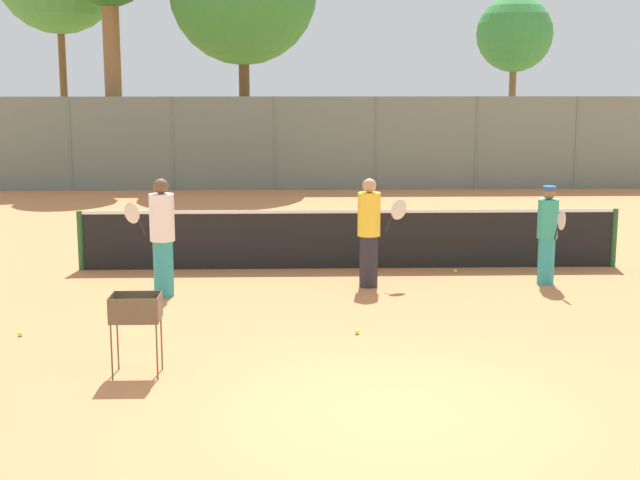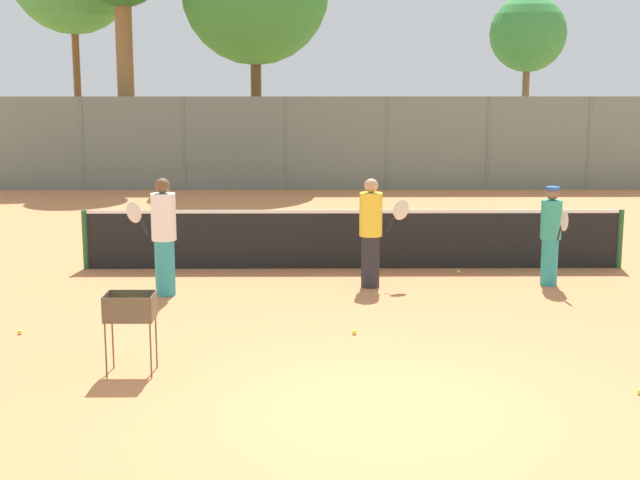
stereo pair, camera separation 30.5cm
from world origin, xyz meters
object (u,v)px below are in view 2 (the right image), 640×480
at_px(tennis_net, 353,238).
at_px(ball_cart, 130,314).
at_px(player_yellow_shirt, 551,234).
at_px(parked_car, 472,160).
at_px(player_red_cap, 164,236).
at_px(player_white_outfit, 371,232).

relative_size(tennis_net, ball_cart, 10.26).
xyz_separation_m(player_yellow_shirt, ball_cart, (-6.02, -4.48, -0.14)).
relative_size(tennis_net, parked_car, 2.32).
bearing_deg(player_yellow_shirt, tennis_net, -120.58).
distance_m(tennis_net, player_yellow_shirt, 3.48).
bearing_deg(player_red_cap, player_white_outfit, -145.40).
relative_size(player_white_outfit, player_red_cap, 0.96).
bearing_deg(player_yellow_shirt, parked_car, 166.88).
bearing_deg(parked_car, player_yellow_shirt, -95.52).
distance_m(player_white_outfit, ball_cart, 5.34).
bearing_deg(ball_cart, player_white_outfit, 55.13).
height_order(player_white_outfit, player_yellow_shirt, player_white_outfit).
height_order(player_red_cap, parked_car, player_red_cap).
bearing_deg(ball_cart, parked_car, 69.82).
distance_m(player_white_outfit, player_yellow_shirt, 2.97).
bearing_deg(player_yellow_shirt, player_red_cap, -91.75).
bearing_deg(player_white_outfit, tennis_net, 76.88).
xyz_separation_m(player_yellow_shirt, parked_car, (1.56, 16.13, -0.19)).
distance_m(player_yellow_shirt, parked_car, 16.21).
relative_size(player_white_outfit, ball_cart, 1.89).
xyz_separation_m(player_white_outfit, parked_car, (4.53, 16.23, -0.26)).
xyz_separation_m(tennis_net, ball_cart, (-2.82, -5.83, 0.16)).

